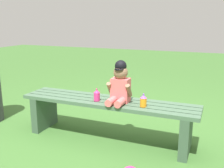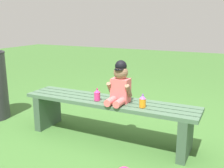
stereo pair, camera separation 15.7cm
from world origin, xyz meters
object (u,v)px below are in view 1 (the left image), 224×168
(child_figure, at_px, (120,84))
(sippy_cup_left, at_px, (97,95))
(park_bench, at_px, (108,112))
(sippy_cup_right, at_px, (143,101))

(child_figure, bearing_deg, sippy_cup_left, -168.50)
(park_bench, xyz_separation_m, child_figure, (0.14, -0.02, 0.30))
(child_figure, distance_m, sippy_cup_right, 0.28)
(sippy_cup_right, bearing_deg, sippy_cup_left, 180.00)
(child_figure, relative_size, sippy_cup_right, 3.26)
(child_figure, bearing_deg, sippy_cup_right, -10.38)
(park_bench, bearing_deg, sippy_cup_left, -142.71)
(sippy_cup_left, height_order, sippy_cup_right, same)
(park_bench, height_order, sippy_cup_left, sippy_cup_left)
(park_bench, xyz_separation_m, sippy_cup_right, (0.38, -0.07, 0.18))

